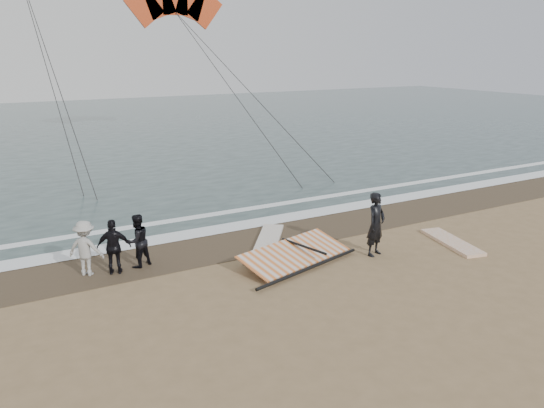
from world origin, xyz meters
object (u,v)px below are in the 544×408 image
at_px(board_cream, 269,238).
at_px(sail_rig, 290,255).
at_px(board_white, 452,242).
at_px(man_main, 376,224).

distance_m(board_cream, sail_rig, 1.96).
bearing_deg(board_white, board_cream, 159.93).
bearing_deg(sail_rig, board_white, -13.13).
bearing_deg(board_cream, sail_rig, -63.99).
distance_m(man_main, board_cream, 3.59).
relative_size(man_main, sail_rig, 0.50).
bearing_deg(man_main, sail_rig, 143.20).
relative_size(board_white, sail_rig, 0.65).
bearing_deg(board_cream, man_main, -15.29).
bearing_deg(board_white, sail_rig, 179.20).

